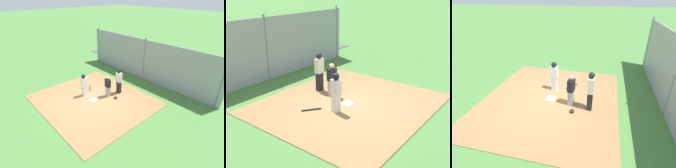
{
  "view_description": "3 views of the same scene",
  "coord_description": "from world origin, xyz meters",
  "views": [
    {
      "loc": [
        -8.22,
        5.81,
        6.41
      ],
      "look_at": [
        -0.23,
        -1.45,
        0.8
      ],
      "focal_mm": 28.59,
      "sensor_mm": 36.0,
      "label": 1
    },
    {
      "loc": [
        8.64,
        6.18,
        4.85
      ],
      "look_at": [
        -0.2,
        -0.68,
        0.68
      ],
      "focal_mm": 44.55,
      "sensor_mm": 36.0,
      "label": 2
    },
    {
      "loc": [
        -6.93,
        -2.36,
        4.65
      ],
      "look_at": [
        -0.16,
        -0.71,
        1.01
      ],
      "focal_mm": 28.02,
      "sensor_mm": 36.0,
      "label": 3
    }
  ],
  "objects": [
    {
      "name": "parked_car_red",
      "position": [
        -3.18,
        -9.08,
        0.61
      ],
      "size": [
        4.43,
        2.42,
        1.28
      ],
      "rotation": [
        0.0,
        0.0,
        3.31
      ],
      "color": "maroon",
      "rests_on": "parking_lot"
    },
    {
      "name": "baseball_bat",
      "position": [
        1.43,
        -0.76,
        0.06
      ],
      "size": [
        0.68,
        0.52,
        0.06
      ],
      "primitive_type": "cylinder",
      "rotation": [
        0.0,
        1.57,
        5.65
      ],
      "color": "black",
      "rests_on": "dirt_infield"
    },
    {
      "name": "catcher",
      "position": [
        -0.24,
        -1.06,
        0.8
      ],
      "size": [
        0.42,
        0.32,
        1.49
      ],
      "rotation": [
        0.0,
        0.0,
        1.41
      ],
      "color": "#9E9EA3",
      "rests_on": "dirt_infield"
    },
    {
      "name": "runner",
      "position": [
        0.9,
        0.07,
        0.92
      ],
      "size": [
        0.31,
        0.41,
        1.58
      ],
      "rotation": [
        0.0,
        0.0,
        3.0
      ],
      "color": "silver",
      "rests_on": "dirt_infield"
    },
    {
      "name": "ground_plane",
      "position": [
        0.0,
        0.0,
        0.0
      ],
      "size": [
        140.0,
        140.0,
        0.0
      ],
      "primitive_type": "plane",
      "color": "#477A38"
    },
    {
      "name": "home_plate",
      "position": [
        0.0,
        0.0,
        0.04
      ],
      "size": [
        0.45,
        0.45,
        0.02
      ],
      "primitive_type": "cube",
      "rotation": [
        0.0,
        0.0,
        -0.01
      ],
      "color": "white",
      "rests_on": "dirt_infield"
    },
    {
      "name": "backstop_fence",
      "position": [
        0.0,
        -5.11,
        1.6
      ],
      "size": [
        12.0,
        0.1,
        3.35
      ],
      "color": "#93999E",
      "rests_on": "ground_plane"
    },
    {
      "name": "umpire",
      "position": [
        -0.41,
        -1.93,
        0.97
      ],
      "size": [
        0.38,
        0.27,
        1.78
      ],
      "rotation": [
        0.0,
        0.0,
        1.55
      ],
      "color": "black",
      "rests_on": "dirt_infield"
    },
    {
      "name": "parked_car_white",
      "position": [
        2.82,
        -8.37,
        0.61
      ],
      "size": [
        4.36,
        2.24,
        1.28
      ],
      "rotation": [
        0.0,
        0.0,
        3.25
      ],
      "color": "silver",
      "rests_on": "parking_lot"
    },
    {
      "name": "catcher_mask",
      "position": [
        -0.84,
        -1.23,
        0.09
      ],
      "size": [
        0.24,
        0.2,
        0.12
      ],
      "primitive_type": "ellipsoid",
      "color": "black",
      "rests_on": "dirt_infield"
    },
    {
      "name": "parking_lot",
      "position": [
        0.0,
        -9.01,
        0.02
      ],
      "size": [
        18.0,
        5.2,
        0.04
      ],
      "primitive_type": "cube",
      "color": "#515156",
      "rests_on": "ground_plane"
    },
    {
      "name": "dirt_infield",
      "position": [
        0.0,
        0.0,
        0.01
      ],
      "size": [
        7.2,
        6.4,
        0.03
      ],
      "primitive_type": "cube",
      "color": "olive",
      "rests_on": "ground_plane"
    }
  ]
}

